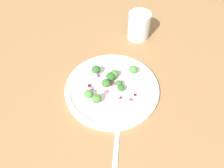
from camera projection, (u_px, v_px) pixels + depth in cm
name	position (u px, v px, depth cm)	size (l,w,h in cm)	color
ground_plane	(119.00, 87.00, 68.03)	(180.00, 180.00, 2.00)	olive
plate	(112.00, 88.00, 65.41)	(27.59, 27.59, 1.70)	white
dressing_pool	(112.00, 87.00, 65.07)	(16.00, 16.00, 0.20)	white
broccoli_floret_0	(121.00, 88.00, 62.89)	(2.05, 2.05, 2.08)	#8EB77A
broccoli_floret_1	(133.00, 69.00, 66.70)	(2.58, 2.58, 2.61)	#8EB77A
broccoli_floret_2	(96.00, 70.00, 66.73)	(2.75, 2.75, 2.78)	#9EC684
broccoli_floret_3	(97.00, 99.00, 60.11)	(2.61, 2.61, 2.65)	#9EC684
broccoli_floret_4	(119.00, 83.00, 63.95)	(1.96, 1.96, 1.99)	#ADD18E
broccoli_floret_5	(106.00, 83.00, 63.24)	(2.52, 2.52, 2.55)	#8EB77A
broccoli_floret_6	(89.00, 94.00, 61.48)	(2.55, 2.55, 2.58)	#ADD18E
broccoli_floret_7	(111.00, 77.00, 65.34)	(2.77, 2.77, 2.80)	#ADD18E
broccoli_floret_8	(114.00, 74.00, 66.09)	(2.39, 2.39, 2.42)	#9EC684
cranberry_0	(135.00, 95.00, 62.25)	(0.77, 0.77, 0.77)	#4C0A14
cranberry_1	(89.00, 86.00, 64.61)	(0.97, 0.97, 0.97)	#4C0A14
cranberry_2	(118.00, 83.00, 65.46)	(0.84, 0.84, 0.84)	maroon
cranberry_3	(109.00, 77.00, 66.95)	(0.85, 0.85, 0.85)	maroon
cranberry_4	(120.00, 98.00, 61.91)	(0.72, 0.72, 0.72)	maroon
onion_bit_0	(131.00, 100.00, 61.95)	(0.94, 1.06, 0.42)	#934C84
onion_bit_1	(99.00, 76.00, 67.59)	(1.14, 0.83, 0.42)	#843D75
onion_bit_2	(91.00, 88.00, 64.21)	(0.92, 0.99, 0.31)	#A35B93
onion_bit_3	(94.00, 101.00, 61.75)	(1.24, 0.81, 0.45)	#934C84
onion_bit_4	(106.00, 92.00, 63.15)	(0.93, 0.97, 0.50)	#A35B93
onion_bit_5	(113.00, 84.00, 65.38)	(1.19, 1.23, 0.48)	#A35B93
fork	(116.00, 145.00, 54.99)	(10.39, 17.24, 0.50)	silver
water_glass	(139.00, 26.00, 77.82)	(7.66, 7.66, 9.54)	silver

